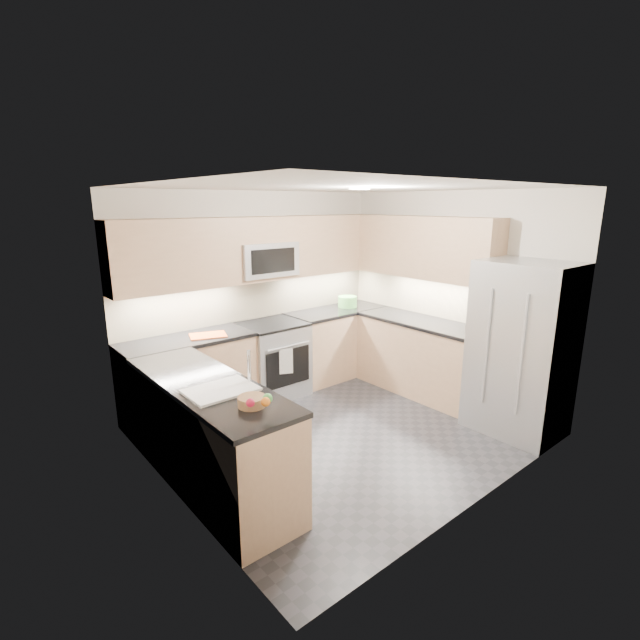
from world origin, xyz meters
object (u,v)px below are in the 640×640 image
Objects in this scene: refrigerator at (522,349)px; cutting_board at (208,335)px; microwave at (264,259)px; utensil_bowl at (347,302)px; fruit_basket at (252,401)px; gas_range at (273,360)px.

refrigerator is 4.67× the size of cutting_board.
refrigerator is at bearing -45.75° from cutting_board.
microwave is 1.48m from utensil_bowl.
microwave is 3.79× the size of fruit_basket.
cutting_board reaches higher than gas_range.
fruit_basket is (-0.59, -1.86, 0.03)m from cutting_board.
fruit_basket reaches higher than gas_range.
gas_range is 1.25m from microwave.
fruit_basket is at bearing -127.36° from gas_range.
microwave is at bearing 90.00° from gas_range.
microwave is 1.97× the size of cutting_board.
refrigerator is (1.45, -2.55, -0.80)m from microwave.
utensil_bowl reaches higher than gas_range.
fruit_basket is (-1.46, -1.91, 0.52)m from gas_range.
microwave is at bearing 176.53° from utensil_bowl.
microwave reaches higher than cutting_board.
utensil_bowl is 1.31× the size of fruit_basket.
cutting_board is (-2.18, -0.09, -0.07)m from utensil_bowl.
microwave is 2.61m from fruit_basket.
cutting_board is 1.92× the size of fruit_basket.
utensil_bowl reaches higher than cutting_board.
microwave is 0.42× the size of refrigerator.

